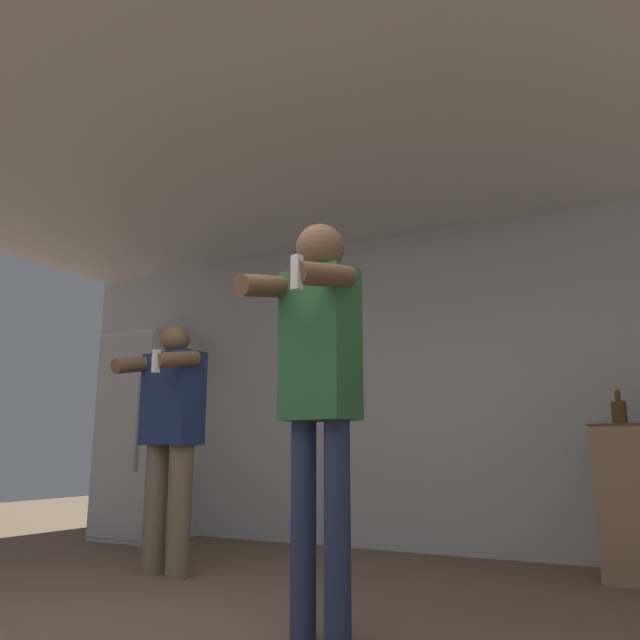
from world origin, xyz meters
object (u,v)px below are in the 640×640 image
(person_woman_foreground, at_px, (318,372))
(person_man_side, at_px, (170,428))
(refrigerator, at_px, (148,434))
(bottle_brown_liquor, at_px, (619,411))

(person_woman_foreground, distance_m, person_man_side, 1.71)
(person_man_side, bearing_deg, refrigerator, 136.95)
(refrigerator, distance_m, bottle_brown_liquor, 3.92)
(refrigerator, height_order, person_woman_foreground, refrigerator)
(refrigerator, height_order, bottle_brown_liquor, refrigerator)
(bottle_brown_liquor, bearing_deg, refrigerator, 179.48)
(person_woman_foreground, height_order, person_man_side, person_woman_foreground)
(refrigerator, bearing_deg, person_woman_foreground, -35.62)
(refrigerator, distance_m, person_man_side, 1.80)
(bottle_brown_liquor, xyz_separation_m, person_woman_foreground, (-1.11, -1.98, 0.09))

